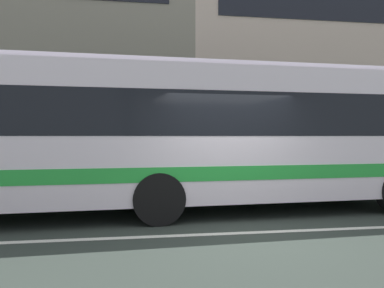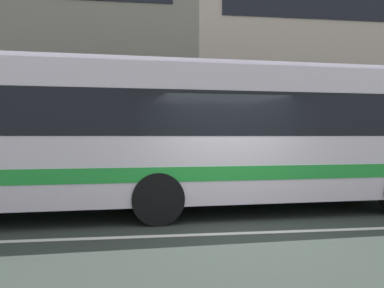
# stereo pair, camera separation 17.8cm
# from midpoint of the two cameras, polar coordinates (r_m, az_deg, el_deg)

# --- Properties ---
(ground_plane) EXTENTS (160.00, 160.00, 0.00)m
(ground_plane) POSITION_cam_midpoint_polar(r_m,az_deg,el_deg) (7.02, 6.76, -12.77)
(ground_plane) COLOR #2E3731
(lane_centre_line) EXTENTS (60.00, 0.16, 0.01)m
(lane_centre_line) POSITION_cam_midpoint_polar(r_m,az_deg,el_deg) (7.02, 6.76, -12.74)
(lane_centre_line) COLOR silver
(lane_centre_line) RESTS_ON ground_plane
(hedge_row_far) EXTENTS (16.64, 1.10, 0.82)m
(hedge_row_far) POSITION_cam_midpoint_polar(r_m,az_deg,el_deg) (12.11, -0.05, -4.91)
(hedge_row_far) COLOR #2A6A31
(hedge_row_far) RESTS_ON ground_plane
(apartment_block_right) EXTENTS (22.15, 9.58, 13.17)m
(apartment_block_right) POSITION_cam_midpoint_polar(r_m,az_deg,el_deg) (24.22, 25.63, 12.73)
(apartment_block_right) COLOR beige
(apartment_block_right) RESTS_ON ground_plane
(transit_bus) EXTENTS (11.25, 3.14, 3.21)m
(transit_bus) POSITION_cam_midpoint_polar(r_m,az_deg,el_deg) (8.66, -1.94, 1.69)
(transit_bus) COLOR silver
(transit_bus) RESTS_ON ground_plane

